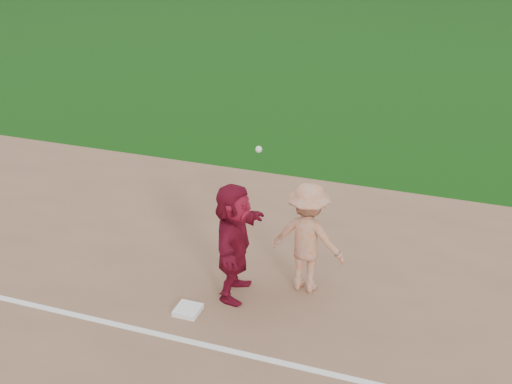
% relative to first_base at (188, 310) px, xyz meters
% --- Properties ---
extents(ground, '(160.00, 160.00, 0.00)m').
position_rel_first_base_xyz_m(ground, '(0.48, 0.19, -0.06)').
color(ground, '#10400C').
rests_on(ground, ground).
extents(foul_line, '(60.00, 0.10, 0.01)m').
position_rel_first_base_xyz_m(foul_line, '(0.48, -0.61, -0.04)').
color(foul_line, white).
rests_on(foul_line, infield_dirt).
extents(first_base, '(0.36, 0.36, 0.08)m').
position_rel_first_base_xyz_m(first_base, '(0.00, 0.00, 0.00)').
color(first_base, white).
rests_on(first_base, infield_dirt).
extents(base_runner, '(0.70, 1.76, 1.85)m').
position_rel_first_base_xyz_m(base_runner, '(0.48, 0.68, 0.89)').
color(base_runner, maroon).
rests_on(base_runner, infield_dirt).
extents(first_base_play, '(1.30, 0.84, 2.45)m').
position_rel_first_base_xyz_m(first_base_play, '(1.47, 1.20, 0.85)').
color(first_base_play, '#ACACAF').
rests_on(first_base_play, infield_dirt).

